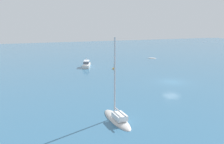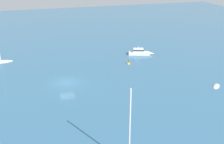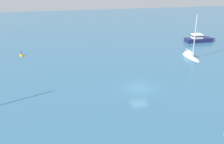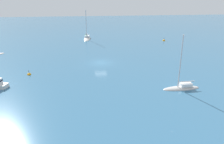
{
  "view_description": "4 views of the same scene",
  "coord_description": "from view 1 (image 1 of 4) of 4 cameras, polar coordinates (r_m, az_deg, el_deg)",
  "views": [
    {
      "loc": [
        22.59,
        34.7,
        10.39
      ],
      "look_at": [
        8.37,
        -6.93,
        0.88
      ],
      "focal_mm": 39.24,
      "sensor_mm": 36.0,
      "label": 1
    },
    {
      "loc": [
        -45.0,
        5.49,
        19.86
      ],
      "look_at": [
        -0.86,
        -7.94,
        1.4
      ],
      "focal_mm": 45.56,
      "sensor_mm": 36.0,
      "label": 2
    },
    {
      "loc": [
        -11.19,
        -34.92,
        16.8
      ],
      "look_at": [
        -3.88,
        1.2,
        2.44
      ],
      "focal_mm": 43.34,
      "sensor_mm": 36.0,
      "label": 3
    },
    {
      "loc": [
        45.93,
        -2.1,
        15.26
      ],
      "look_at": [
        9.33,
        1.49,
        1.34
      ],
      "focal_mm": 36.63,
      "sensor_mm": 36.0,
      "label": 4
    }
  ],
  "objects": [
    {
      "name": "dinghy",
      "position": [
        67.15,
        9.28,
        3.14
      ],
      "size": [
        2.44,
        2.46,
        0.43
      ],
      "rotation": [
        0.0,
        0.0,
        5.49
      ],
      "color": "silver",
      "rests_on": "ground"
    },
    {
      "name": "yacht",
      "position": [
        26.14,
        1.21,
        -10.67
      ],
      "size": [
        1.94,
        6.06,
        9.03
      ],
      "rotation": [
        0.0,
        0.0,
        4.78
      ],
      "color": "silver",
      "rests_on": "ground"
    },
    {
      "name": "launch",
      "position": [
        54.76,
        -5.93,
        1.84
      ],
      "size": [
        2.81,
        5.72,
        2.07
      ],
      "rotation": [
        0.0,
        0.0,
        4.38
      ],
      "color": "silver",
      "rests_on": "ground"
    },
    {
      "name": "ground_plane",
      "position": [
        42.69,
        13.78,
        -2.25
      ],
      "size": [
        160.0,
        160.0,
        0.0
      ],
      "primitive_type": "plane",
      "color": "teal"
    },
    {
      "name": "channel_buoy",
      "position": [
        52.03,
        0.45,
        0.69
      ],
      "size": [
        0.7,
        0.7,
        1.19
      ],
      "color": "orange",
      "rests_on": "ground"
    }
  ]
}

